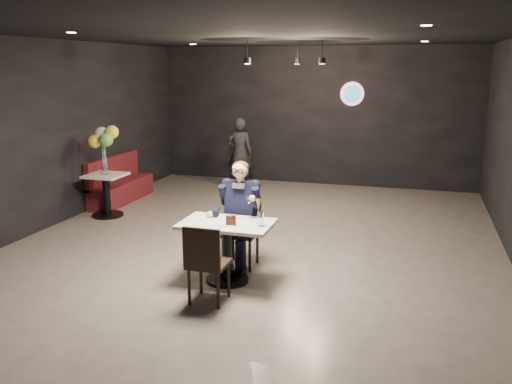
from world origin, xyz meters
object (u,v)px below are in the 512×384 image
(main_table, at_px, (227,252))
(chair_far, at_px, (241,232))
(booth_bench, at_px, (121,179))
(passerby, at_px, (240,153))
(chair_near, at_px, (209,262))
(balloon_vase, at_px, (105,169))
(seated_man, at_px, (241,213))
(side_table, at_px, (107,195))
(sundae_glass, at_px, (261,219))

(main_table, height_order, chair_far, chair_far)
(booth_bench, bearing_deg, passerby, 44.52)
(chair_near, xyz_separation_m, booth_bench, (-3.31, 3.79, -0.02))
(main_table, height_order, passerby, passerby)
(chair_near, relative_size, balloon_vase, 5.60)
(booth_bench, bearing_deg, chair_far, -38.57)
(seated_man, relative_size, balloon_vase, 8.76)
(passerby, bearing_deg, chair_near, 101.85)
(booth_bench, bearing_deg, chair_near, -48.84)
(passerby, bearing_deg, main_table, 103.55)
(main_table, height_order, seated_man, seated_man)
(seated_man, xyz_separation_m, passerby, (-1.49, 4.44, 0.04))
(seated_man, xyz_separation_m, booth_bench, (-3.31, 2.64, -0.28))
(booth_bench, xyz_separation_m, side_table, (0.30, -1.00, -0.06))
(main_table, xyz_separation_m, chair_far, (0.00, 0.55, 0.09))
(main_table, distance_m, side_table, 3.73)
(seated_man, distance_m, side_table, 3.45)
(main_table, xyz_separation_m, side_table, (-3.01, 2.19, 0.01))
(side_table, height_order, passerby, passerby)
(main_table, relative_size, balloon_vase, 6.69)
(main_table, bearing_deg, chair_near, -90.00)
(chair_near, bearing_deg, chair_far, 89.94)
(sundae_glass, height_order, side_table, sundae_glass)
(seated_man, bearing_deg, chair_near, -90.00)
(chair_near, height_order, seated_man, seated_man)
(chair_near, height_order, sundae_glass, sundae_glass)
(chair_near, height_order, side_table, chair_near)
(main_table, distance_m, balloon_vase, 3.75)
(main_table, height_order, sundae_glass, sundae_glass)
(chair_near, relative_size, seated_man, 0.64)
(side_table, bearing_deg, chair_near, -42.79)
(chair_far, relative_size, sundae_glass, 5.23)
(main_table, relative_size, seated_man, 0.76)
(seated_man, bearing_deg, sundae_glass, -53.08)
(main_table, xyz_separation_m, booth_bench, (-3.31, 3.19, 0.07))
(chair_near, bearing_deg, balloon_vase, 137.14)
(chair_far, height_order, booth_bench, chair_far)
(side_table, height_order, balloon_vase, balloon_vase)
(booth_bench, xyz_separation_m, passerby, (1.83, 1.80, 0.32))
(main_table, bearing_deg, seated_man, 90.00)
(main_table, height_order, side_table, side_table)
(chair_far, bearing_deg, side_table, 151.41)
(chair_near, xyz_separation_m, side_table, (-3.01, 2.79, -0.07))
(chair_near, height_order, booth_bench, chair_near)
(side_table, bearing_deg, seated_man, -28.59)
(balloon_vase, height_order, passerby, passerby)
(passerby, bearing_deg, side_table, 58.32)
(sundae_glass, bearing_deg, balloon_vase, 147.26)
(chair_near, height_order, passerby, passerby)
(chair_near, relative_size, passerby, 0.61)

